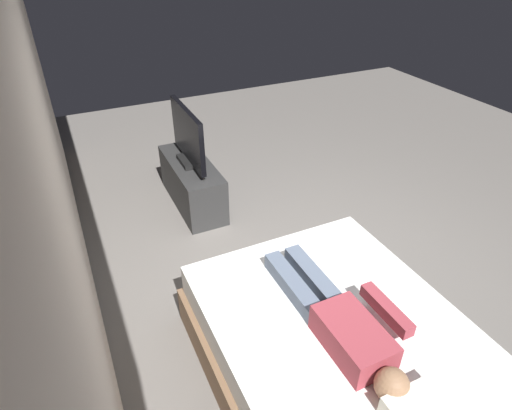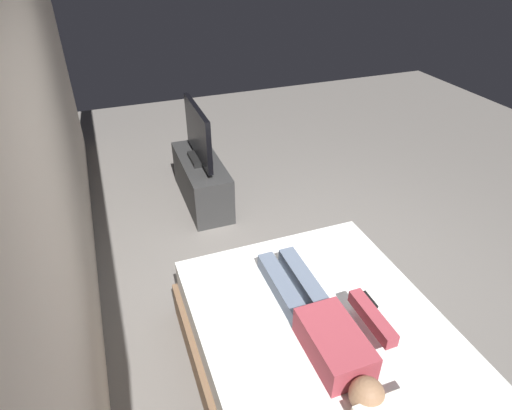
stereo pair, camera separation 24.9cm
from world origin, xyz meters
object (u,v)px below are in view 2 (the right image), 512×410
object	(u,v)px
tv_stand	(202,181)
tv	(198,135)
bed	(328,368)
remote	(369,300)
person	(325,327)

from	to	relation	value
tv_stand	tv	world-z (taller)	tv
bed	remote	distance (m)	0.50
remote	tv	xyz separation A→B (m)	(2.38, 0.51, 0.24)
person	remote	distance (m)	0.44
tv_stand	tv	xyz separation A→B (m)	(0.00, 0.00, 0.53)
tv_stand	remote	bearing A→B (deg)	-167.87
tv_stand	tv	distance (m)	0.53
person	tv	xyz separation A→B (m)	(2.53, 0.11, 0.16)
remote	bed	bearing A→B (deg)	116.30
remote	tv	distance (m)	2.45
bed	tv	world-z (taller)	tv
person	tv_stand	distance (m)	2.56
tv	bed	bearing A→B (deg)	-176.70
person	remote	world-z (taller)	person
bed	person	size ratio (longest dim) A/B	1.64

